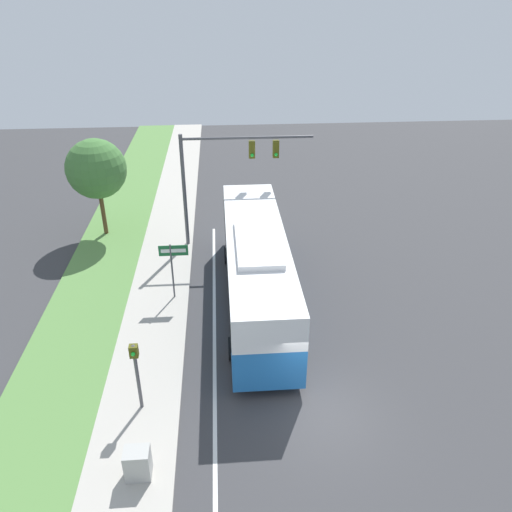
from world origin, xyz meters
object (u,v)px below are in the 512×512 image
object	(u,v)px
pedestrian_signal	(136,367)
signal_gantry	(223,167)
bus	(256,264)
utility_cabinet	(138,463)
street_sign	(173,261)

from	to	relation	value
pedestrian_signal	signal_gantry	bearing A→B (deg)	75.45
bus	utility_cabinet	xyz separation A→B (m)	(-4.19, -9.04, -1.42)
pedestrian_signal	street_sign	bearing A→B (deg)	83.84
pedestrian_signal	bus	bearing A→B (deg)	54.60
signal_gantry	utility_cabinet	world-z (taller)	signal_gantry
street_sign	utility_cabinet	distance (m)	9.77
signal_gantry	street_sign	world-z (taller)	signal_gantry
bus	street_sign	distance (m)	3.76
signal_gantry	bus	bearing A→B (deg)	-78.30
utility_cabinet	street_sign	bearing A→B (deg)	87.20
signal_gantry	utility_cabinet	bearing A→B (deg)	-100.98
street_sign	utility_cabinet	xyz separation A→B (m)	(-0.47, -9.65, -1.41)
bus	street_sign	xyz separation A→B (m)	(-3.71, 0.61, -0.00)
bus	street_sign	world-z (taller)	bus
pedestrian_signal	utility_cabinet	size ratio (longest dim) A/B	2.74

